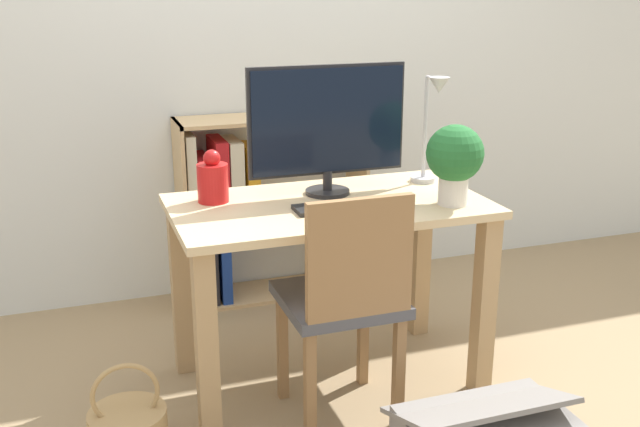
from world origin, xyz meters
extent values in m
plane|color=#997F5B|center=(0.00, 0.00, 0.00)|extent=(10.00, 10.00, 0.00)
cube|color=silver|center=(0.00, 1.07, 1.30)|extent=(8.00, 0.05, 2.60)
cube|color=#D8BC8C|center=(0.00, 0.00, 0.72)|extent=(1.15, 0.64, 0.03)
cube|color=tan|center=(-0.52, -0.26, 0.35)|extent=(0.07, 0.07, 0.70)
cube|color=tan|center=(0.52, -0.26, 0.35)|extent=(0.07, 0.07, 0.70)
cube|color=tan|center=(-0.52, 0.26, 0.35)|extent=(0.07, 0.07, 0.70)
cube|color=tan|center=(0.52, 0.26, 0.35)|extent=(0.07, 0.07, 0.70)
cylinder|color=#232326|center=(0.03, 0.11, 0.74)|extent=(0.17, 0.17, 0.02)
cylinder|color=#232326|center=(0.03, 0.11, 0.79)|extent=(0.04, 0.04, 0.08)
cube|color=#232326|center=(0.03, 0.12, 1.02)|extent=(0.61, 0.02, 0.41)
cube|color=black|center=(0.03, 0.11, 1.02)|extent=(0.59, 0.03, 0.38)
cube|color=black|center=(0.05, -0.09, 0.74)|extent=(0.41, 0.12, 0.02)
cylinder|color=red|center=(-0.40, 0.15, 0.80)|extent=(0.11, 0.11, 0.14)
sphere|color=red|center=(-0.40, 0.15, 0.90)|extent=(0.06, 0.06, 0.06)
cylinder|color=#B7B7BC|center=(0.46, 0.15, 0.74)|extent=(0.10, 0.10, 0.02)
cylinder|color=#B7B7BC|center=(0.46, 0.15, 0.95)|extent=(0.02, 0.02, 0.40)
cylinder|color=#B7B7BC|center=(0.46, 0.10, 1.15)|extent=(0.01, 0.10, 0.01)
cone|color=#B7B7BC|center=(0.46, 0.05, 1.13)|extent=(0.08, 0.08, 0.06)
cylinder|color=silver|center=(0.42, -0.17, 0.79)|extent=(0.11, 0.11, 0.11)
sphere|color=#23662D|center=(0.42, -0.17, 0.92)|extent=(0.21, 0.21, 0.21)
cube|color=#4C4C51|center=(-0.04, -0.23, 0.45)|extent=(0.40, 0.40, 0.04)
cube|color=olive|center=(-0.04, -0.41, 0.67)|extent=(0.36, 0.03, 0.40)
cube|color=olive|center=(-0.21, -0.39, 0.21)|extent=(0.04, 0.04, 0.43)
cube|color=olive|center=(0.12, -0.39, 0.21)|extent=(0.04, 0.04, 0.43)
cube|color=olive|center=(-0.21, -0.07, 0.21)|extent=(0.04, 0.04, 0.43)
cube|color=olive|center=(0.12, -0.07, 0.21)|extent=(0.04, 0.04, 0.43)
cube|color=tan|center=(-0.41, 0.90, 0.45)|extent=(0.02, 0.28, 0.90)
cube|color=tan|center=(0.48, 0.90, 0.45)|extent=(0.02, 0.28, 0.90)
cube|color=tan|center=(0.03, 0.90, 0.01)|extent=(0.91, 0.28, 0.02)
cube|color=tan|center=(0.03, 0.90, 0.89)|extent=(0.91, 0.28, 0.02)
cube|color=tan|center=(0.03, 0.90, 0.45)|extent=(0.87, 0.28, 0.02)
cube|color=#2D7F38|center=(-0.36, 0.90, 0.18)|extent=(0.07, 0.24, 0.32)
cube|color=black|center=(-0.29, 0.90, 0.17)|extent=(0.05, 0.24, 0.30)
cube|color=navy|center=(-0.23, 0.90, 0.18)|extent=(0.05, 0.24, 0.31)
cube|color=beige|center=(-0.37, 0.90, 0.65)|extent=(0.04, 0.24, 0.39)
cube|color=red|center=(-0.31, 0.90, 0.60)|extent=(0.06, 0.24, 0.28)
cube|color=red|center=(-0.23, 0.90, 0.63)|extent=(0.06, 0.24, 0.35)
cube|color=beige|center=(-0.16, 0.90, 0.63)|extent=(0.06, 0.24, 0.34)
cube|color=orange|center=(-0.08, 0.90, 0.61)|extent=(0.06, 0.24, 0.31)
torus|color=tan|center=(-0.80, -0.31, 0.26)|extent=(0.22, 0.02, 0.22)
cube|color=gray|center=(0.22, -0.74, 0.27)|extent=(0.52, 0.33, 0.13)
camera|label=1|loc=(-0.90, -2.48, 1.52)|focal=42.00mm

